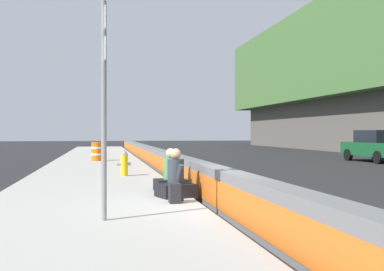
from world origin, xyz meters
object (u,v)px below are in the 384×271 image
object	(u,v)px
seated_person_foreground	(176,182)
backpack	(175,193)
fire_hydrant	(124,162)
parked_car_fourth	(377,146)
seated_person_middle	(171,177)
route_sign_post	(104,94)
construction_barrel	(97,151)

from	to	relation	value
seated_person_foreground	backpack	distance (m)	0.91
fire_hydrant	parked_car_fourth	distance (m)	15.50
seated_person_middle	route_sign_post	bearing A→B (deg)	156.00
construction_barrel	parked_car_fourth	size ratio (longest dim) A/B	0.21
backpack	seated_person_middle	bearing A→B (deg)	-5.66
seated_person_foreground	parked_car_fourth	xyz separation A→B (m)	(12.38, -12.90, 0.38)
parked_car_fourth	backpack	bearing A→B (deg)	135.49
seated_person_middle	parked_car_fourth	bearing A→B (deg)	-48.78
parked_car_fourth	route_sign_post	bearing A→B (deg)	135.87
route_sign_post	backpack	distance (m)	2.89
route_sign_post	construction_barrel	xyz separation A→B (m)	(16.50, 0.30, -1.59)
backpack	construction_barrel	size ratio (longest dim) A/B	0.42
backpack	parked_car_fourth	world-z (taller)	parked_car_fourth
route_sign_post	construction_barrel	size ratio (longest dim) A/B	3.79
seated_person_middle	fire_hydrant	bearing A→B (deg)	12.73
seated_person_foreground	construction_barrel	distance (m)	14.08
backpack	construction_barrel	xyz separation A→B (m)	(14.84, 1.74, 0.28)
route_sign_post	backpack	world-z (taller)	route_sign_post
seated_person_foreground	construction_barrel	size ratio (longest dim) A/B	1.14
seated_person_middle	parked_car_fourth	world-z (taller)	parked_car_fourth
fire_hydrant	seated_person_foreground	xyz separation A→B (m)	(-5.31, -0.90, -0.11)
construction_barrel	backpack	bearing A→B (deg)	-173.31
seated_person_foreground	parked_car_fourth	distance (m)	17.88
seated_person_foreground	backpack	size ratio (longest dim) A/B	2.72
seated_person_middle	construction_barrel	bearing A→B (deg)	8.60
fire_hydrant	seated_person_middle	size ratio (longest dim) A/B	0.83
backpack	construction_barrel	distance (m)	14.94
backpack	construction_barrel	world-z (taller)	construction_barrel
seated_person_middle	parked_car_fourth	size ratio (longest dim) A/B	0.23
fire_hydrant	backpack	bearing A→B (deg)	-173.15
fire_hydrant	backpack	distance (m)	6.25
backpack	parked_car_fourth	size ratio (longest dim) A/B	0.09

